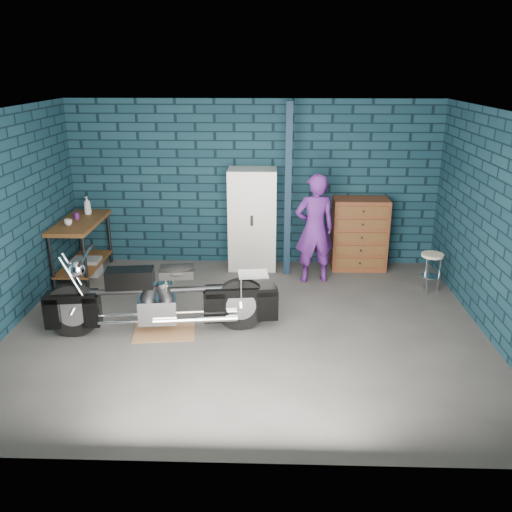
{
  "coord_description": "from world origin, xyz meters",
  "views": [
    {
      "loc": [
        0.32,
        -6.24,
        3.21
      ],
      "look_at": [
        0.11,
        0.3,
        0.88
      ],
      "focal_mm": 38.0,
      "sensor_mm": 36.0,
      "label": 1
    }
  ],
  "objects_px": {
    "workbench": "(82,249)",
    "person": "(315,229)",
    "locker": "(252,219)",
    "storage_bin": "(87,267)",
    "shop_stool": "(431,273)",
    "tool_chest": "(359,234)",
    "motorcycle": "(162,293)"
  },
  "relations": [
    {
      "from": "tool_chest",
      "to": "person",
      "type": "bearing_deg",
      "value": -143.35
    },
    {
      "from": "workbench",
      "to": "person",
      "type": "xyz_separation_m",
      "value": [
        3.64,
        -0.1,
        0.39
      ]
    },
    {
      "from": "storage_bin",
      "to": "shop_stool",
      "type": "distance_m",
      "value": 5.35
    },
    {
      "from": "workbench",
      "to": "locker",
      "type": "bearing_deg",
      "value": 10.19
    },
    {
      "from": "workbench",
      "to": "locker",
      "type": "relative_size",
      "value": 0.85
    },
    {
      "from": "person",
      "to": "locker",
      "type": "relative_size",
      "value": 1.03
    },
    {
      "from": "person",
      "to": "tool_chest",
      "type": "distance_m",
      "value": 1.0
    },
    {
      "from": "workbench",
      "to": "shop_stool",
      "type": "height_order",
      "value": "workbench"
    },
    {
      "from": "storage_bin",
      "to": "locker",
      "type": "xyz_separation_m",
      "value": [
        2.65,
        0.44,
        0.69
      ]
    },
    {
      "from": "person",
      "to": "storage_bin",
      "type": "bearing_deg",
      "value": -12.0
    },
    {
      "from": "motorcycle",
      "to": "storage_bin",
      "type": "distance_m",
      "value": 2.55
    },
    {
      "from": "motorcycle",
      "to": "person",
      "type": "xyz_separation_m",
      "value": [
        2.0,
        1.79,
        0.31
      ]
    },
    {
      "from": "motorcycle",
      "to": "locker",
      "type": "bearing_deg",
      "value": 59.66
    },
    {
      "from": "motorcycle",
      "to": "person",
      "type": "distance_m",
      "value": 2.7
    },
    {
      "from": "motorcycle",
      "to": "locker",
      "type": "distance_m",
      "value": 2.6
    },
    {
      "from": "locker",
      "to": "tool_chest",
      "type": "relative_size",
      "value": 1.4
    },
    {
      "from": "person",
      "to": "locker",
      "type": "distance_m",
      "value": 1.13
    },
    {
      "from": "workbench",
      "to": "motorcycle",
      "type": "distance_m",
      "value": 2.5
    },
    {
      "from": "person",
      "to": "motorcycle",
      "type": "bearing_deg",
      "value": 32.02
    },
    {
      "from": "storage_bin",
      "to": "tool_chest",
      "type": "bearing_deg",
      "value": 5.72
    },
    {
      "from": "storage_bin",
      "to": "locker",
      "type": "height_order",
      "value": "locker"
    },
    {
      "from": "locker",
      "to": "shop_stool",
      "type": "bearing_deg",
      "value": -19.39
    },
    {
      "from": "storage_bin",
      "to": "tool_chest",
      "type": "height_order",
      "value": "tool_chest"
    },
    {
      "from": "locker",
      "to": "storage_bin",
      "type": "bearing_deg",
      "value": -170.57
    },
    {
      "from": "person",
      "to": "shop_stool",
      "type": "distance_m",
      "value": 1.83
    },
    {
      "from": "workbench",
      "to": "person",
      "type": "height_order",
      "value": "person"
    },
    {
      "from": "motorcycle",
      "to": "tool_chest",
      "type": "relative_size",
      "value": 2.08
    },
    {
      "from": "storage_bin",
      "to": "shop_stool",
      "type": "height_order",
      "value": "shop_stool"
    },
    {
      "from": "workbench",
      "to": "tool_chest",
      "type": "distance_m",
      "value": 4.44
    },
    {
      "from": "motorcycle",
      "to": "storage_bin",
      "type": "relative_size",
      "value": 5.64
    },
    {
      "from": "person",
      "to": "workbench",
      "type": "bearing_deg",
      "value": -11.36
    },
    {
      "from": "person",
      "to": "locker",
      "type": "bearing_deg",
      "value": -40.6
    }
  ]
}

